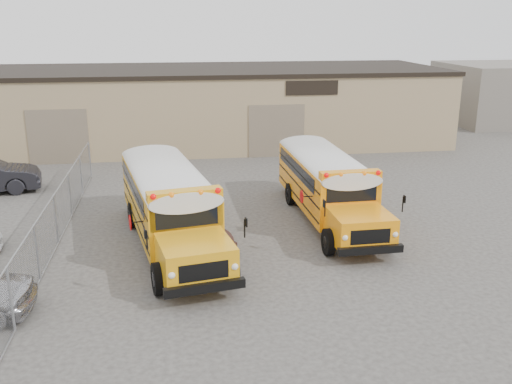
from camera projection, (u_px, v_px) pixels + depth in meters
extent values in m
plane|color=#3C3A37|center=(237.00, 268.00, 18.15)|extent=(120.00, 120.00, 0.00)
cube|color=#99855E|center=(201.00, 106.00, 36.43)|extent=(30.00, 10.00, 4.50)
cube|color=black|center=(200.00, 70.00, 35.76)|extent=(30.20, 10.20, 0.25)
cube|color=black|center=(312.00, 88.00, 32.02)|extent=(3.00, 0.08, 0.80)
cube|color=gray|center=(58.00, 137.00, 30.79)|extent=(3.20, 0.08, 3.00)
cube|color=gray|center=(277.00, 131.00, 32.45)|extent=(3.20, 0.08, 3.00)
cylinder|color=gray|center=(11.00, 300.00, 14.22)|extent=(0.07, 0.07, 1.80)
cylinder|color=gray|center=(37.00, 253.00, 17.06)|extent=(0.07, 0.07, 1.80)
cylinder|color=gray|center=(56.00, 220.00, 19.90)|extent=(0.07, 0.07, 1.80)
cylinder|color=gray|center=(70.00, 194.00, 22.74)|extent=(0.07, 0.07, 1.80)
cylinder|color=gray|center=(81.00, 175.00, 25.58)|extent=(0.07, 0.07, 1.80)
cylinder|color=gray|center=(90.00, 159.00, 28.42)|extent=(0.07, 0.07, 1.80)
cylinder|color=gray|center=(53.00, 196.00, 19.64)|extent=(0.05, 18.00, 0.05)
cylinder|color=gray|center=(59.00, 242.00, 20.14)|extent=(0.05, 18.00, 0.05)
cube|color=gray|center=(56.00, 220.00, 19.90)|extent=(0.02, 18.00, 1.70)
cube|color=orange|center=(145.00, 163.00, 25.44)|extent=(3.54, 7.35, 1.90)
cube|color=orange|center=(163.00, 202.00, 21.44)|extent=(2.37, 2.37, 1.07)
cube|color=black|center=(157.00, 171.00, 22.10)|extent=(1.88, 0.39, 0.70)
cube|color=silver|center=(144.00, 139.00, 25.12)|extent=(3.55, 7.42, 0.37)
cube|color=orange|center=(155.00, 155.00, 22.13)|extent=(2.32, 0.86, 0.33)
sphere|color=#E50705|center=(130.00, 155.00, 21.60)|extent=(0.19, 0.19, 0.19)
sphere|color=#E50705|center=(181.00, 152.00, 22.20)|extent=(0.19, 0.19, 0.19)
sphere|color=orange|center=(145.00, 154.00, 21.77)|extent=(0.19, 0.19, 0.19)
sphere|color=orange|center=(167.00, 153.00, 22.04)|extent=(0.19, 0.19, 0.19)
cube|color=black|center=(168.00, 222.00, 20.57)|extent=(2.27, 0.61, 0.26)
cube|color=black|center=(136.00, 163.00, 28.92)|extent=(2.27, 0.59, 0.26)
cube|color=black|center=(145.00, 165.00, 25.46)|extent=(3.55, 7.21, 0.06)
cube|color=black|center=(143.00, 150.00, 25.53)|extent=(3.37, 6.26, 0.57)
cylinder|color=black|center=(134.00, 218.00, 21.35)|extent=(0.43, 0.99, 0.96)
cylinder|color=black|center=(191.00, 211.00, 22.02)|extent=(0.43, 0.99, 0.96)
cylinder|color=black|center=(118.00, 178.00, 26.65)|extent=(0.43, 0.99, 0.96)
cylinder|color=black|center=(165.00, 174.00, 27.33)|extent=(0.43, 0.99, 0.96)
cylinder|color=#BF0505|center=(114.00, 178.00, 22.74)|extent=(0.12, 0.52, 0.52)
cube|color=orange|center=(293.00, 152.00, 27.96)|extent=(2.39, 6.77, 1.81)
cube|color=orange|center=(317.00, 184.00, 23.99)|extent=(1.99, 1.99, 1.02)
cube|color=black|center=(311.00, 157.00, 24.66)|extent=(1.81, 0.10, 0.66)
cube|color=silver|center=(293.00, 131.00, 27.65)|extent=(2.39, 6.84, 0.35)
cube|color=orange|center=(310.00, 144.00, 24.69)|extent=(2.17, 0.50, 0.32)
sphere|color=#E50705|center=(291.00, 143.00, 24.32)|extent=(0.18, 0.18, 0.18)
sphere|color=#E50705|center=(332.00, 142.00, 24.62)|extent=(0.18, 0.18, 0.18)
sphere|color=orange|center=(302.00, 143.00, 24.40)|extent=(0.18, 0.18, 0.18)
sphere|color=orange|center=(321.00, 142.00, 24.54)|extent=(0.18, 0.18, 0.18)
cube|color=black|center=(323.00, 200.00, 23.13)|extent=(2.17, 0.25, 0.25)
cube|color=black|center=(278.00, 152.00, 31.40)|extent=(2.17, 0.24, 0.25)
cube|color=black|center=(293.00, 153.00, 27.98)|extent=(2.42, 6.63, 0.05)
cube|color=black|center=(292.00, 141.00, 28.06)|extent=(2.39, 5.71, 0.55)
cylinder|color=black|center=(292.00, 196.00, 24.06)|extent=(0.27, 0.92, 0.92)
cylinder|color=black|center=(339.00, 193.00, 24.41)|extent=(0.27, 0.92, 0.92)
cylinder|color=black|center=(267.00, 164.00, 29.31)|extent=(0.27, 0.92, 0.92)
cylinder|color=black|center=(306.00, 162.00, 29.66)|extent=(0.27, 0.92, 0.92)
cylinder|color=#BF0505|center=(272.00, 162.00, 25.51)|extent=(0.04, 0.49, 0.49)
cube|color=black|center=(220.00, 254.00, 18.16)|extent=(1.11, 1.06, 0.86)
sphere|color=black|center=(219.00, 243.00, 18.05)|extent=(0.95, 0.95, 0.95)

